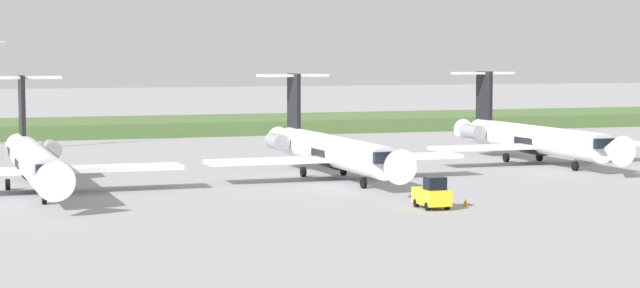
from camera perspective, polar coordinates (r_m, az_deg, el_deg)
name	(u,v)px	position (r m, az deg, el deg)	size (l,w,h in m)	color
ground_plane	(247,155)	(122.81, -3.65, -0.57)	(500.00, 500.00, 0.00)	#939399
grass_berm	(175,126)	(159.14, -7.26, 0.91)	(320.00, 20.00, 1.91)	#4C6B38
regional_jet_nearest	(34,160)	(92.78, -14.10, -0.77)	(22.81, 31.00, 9.00)	white
regional_jet_second	(330,149)	(99.75, 0.52, -0.27)	(22.81, 31.00, 9.00)	white
regional_jet_third	(532,138)	(115.52, 10.54, 0.31)	(22.81, 31.00, 9.00)	white
baggage_tug	(432,194)	(80.67, 5.62, -2.52)	(1.72, 3.20, 2.30)	yellow
safety_cone_front_marker	(428,205)	(80.65, 5.41, -3.05)	(0.44, 0.44, 0.55)	orange
safety_cone_mid_marker	(466,203)	(82.21, 7.27, -2.92)	(0.44, 0.44, 0.55)	orange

